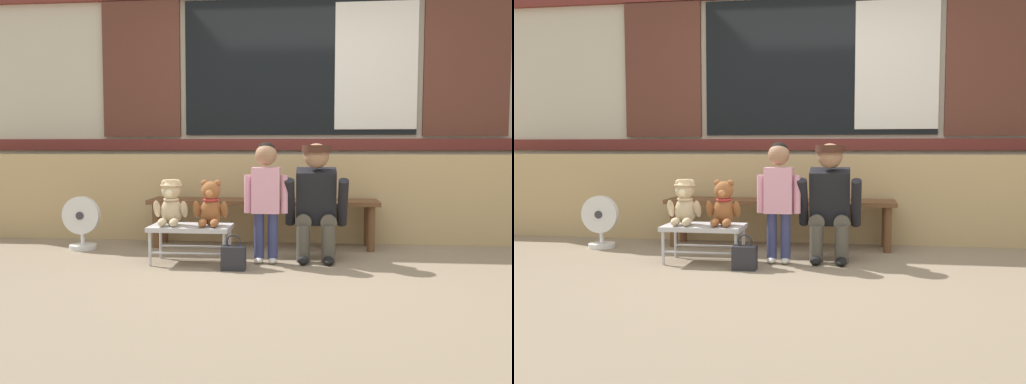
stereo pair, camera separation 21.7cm
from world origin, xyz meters
TOP-DOWN VIEW (x-y plane):
  - ground_plane at (0.00, 0.00)m, footprint 60.00×60.00m
  - brick_low_wall at (0.00, 1.43)m, footprint 8.13×0.25m
  - shop_facade at (0.00, 1.94)m, footprint 8.29×0.26m
  - wooden_bench_long at (-0.31, 1.06)m, footprint 2.10×0.40m
  - small_display_bench at (-0.81, 0.29)m, footprint 0.64×0.36m
  - teddy_bear_with_hat at (-0.97, 0.30)m, footprint 0.28×0.27m
  - teddy_bear_plain at (-0.65, 0.29)m, footprint 0.28×0.26m
  - child_standing at (-0.22, 0.35)m, footprint 0.35×0.18m
  - adult_crouching at (0.18, 0.50)m, footprint 0.50×0.49m
  - handbag_on_ground at (-0.44, 0.07)m, footprint 0.18×0.11m
  - floor_fan at (-1.92, 0.76)m, footprint 0.34×0.24m

SIDE VIEW (x-z plane):
  - ground_plane at x=0.00m, z-range 0.00..0.00m
  - handbag_on_ground at x=-0.44m, z-range -0.04..0.23m
  - floor_fan at x=-1.92m, z-range 0.00..0.48m
  - small_display_bench at x=-0.81m, z-range 0.12..0.42m
  - wooden_bench_long at x=-0.31m, z-range 0.15..0.59m
  - brick_low_wall at x=0.00m, z-range 0.00..0.85m
  - teddy_bear_plain at x=-0.65m, z-range 0.28..0.65m
  - teddy_bear_with_hat at x=-0.97m, z-range 0.29..0.65m
  - adult_crouching at x=0.18m, z-range 0.01..0.96m
  - child_standing at x=-0.22m, z-range 0.11..1.07m
  - shop_facade at x=0.00m, z-range 0.01..3.43m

